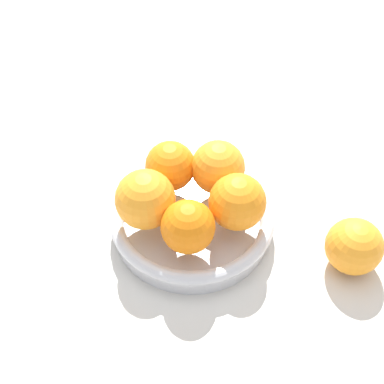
{
  "coord_description": "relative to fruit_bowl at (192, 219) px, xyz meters",
  "views": [
    {
      "loc": [
        0.49,
        -0.08,
        0.63
      ],
      "look_at": [
        0.0,
        0.0,
        0.08
      ],
      "focal_mm": 50.0,
      "sensor_mm": 36.0,
      "label": 1
    }
  ],
  "objects": [
    {
      "name": "orange_pile",
      "position": [
        -0.0,
        -0.0,
        0.06
      ],
      "size": [
        0.19,
        0.2,
        0.08
      ],
      "color": "orange",
      "rests_on": "fruit_bowl"
    },
    {
      "name": "fruit_bowl",
      "position": [
        0.0,
        0.0,
        0.0
      ],
      "size": [
        0.24,
        0.24,
        0.04
      ],
      "color": "silver",
      "rests_on": "ground_plane"
    },
    {
      "name": "stray_orange",
      "position": [
        0.1,
        0.21,
        0.02
      ],
      "size": [
        0.08,
        0.08,
        0.08
      ],
      "primitive_type": "sphere",
      "color": "orange",
      "rests_on": "ground_plane"
    },
    {
      "name": "ground_plane",
      "position": [
        0.0,
        0.0,
        -0.02
      ],
      "size": [
        4.0,
        4.0,
        0.0
      ],
      "primitive_type": "plane",
      "color": "beige"
    }
  ]
}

